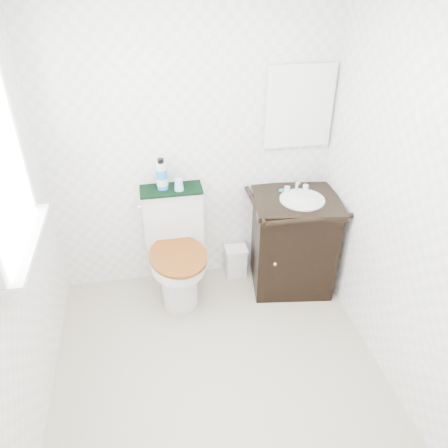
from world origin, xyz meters
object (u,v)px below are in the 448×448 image
object	(u,v)px
mouthwash_bottle	(162,175)
toilet	(177,254)
vanity	(293,241)
cup	(179,185)
trash_bin	(236,261)

from	to	relation	value
mouthwash_bottle	toilet	bearing A→B (deg)	-66.73
vanity	cup	world-z (taller)	cup
mouthwash_bottle	cup	xyz separation A→B (m)	(0.12, -0.05, -0.07)
trash_bin	mouthwash_bottle	xyz separation A→B (m)	(-0.58, 0.00, 0.87)
toilet	cup	bearing A→B (deg)	57.56
trash_bin	mouthwash_bottle	distance (m)	1.05
vanity	mouthwash_bottle	xyz separation A→B (m)	(-1.01, 0.20, 0.58)
toilet	trash_bin	distance (m)	0.59
toilet	mouthwash_bottle	world-z (taller)	mouthwash_bottle
trash_bin	cup	bearing A→B (deg)	-174.52
vanity	trash_bin	world-z (taller)	vanity
vanity	mouthwash_bottle	world-z (taller)	mouthwash_bottle
vanity	cup	size ratio (longest dim) A/B	10.36
vanity	trash_bin	size ratio (longest dim) A/B	3.35
toilet	cup	distance (m)	0.57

